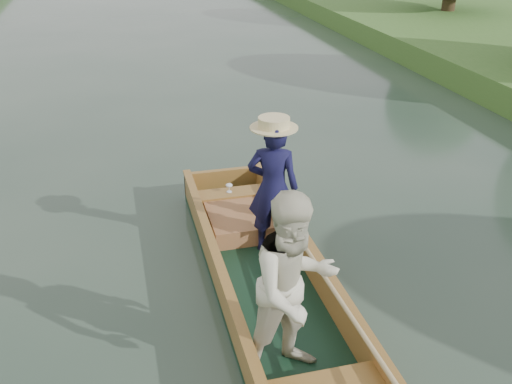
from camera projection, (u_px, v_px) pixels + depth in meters
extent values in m
plane|color=#283D30|center=(270.00, 297.00, 6.01)|extent=(120.00, 120.00, 0.00)
cube|color=black|center=(270.00, 294.00, 5.99)|extent=(1.10, 5.00, 0.08)
cube|color=#9B6830|center=(222.00, 285.00, 5.79)|extent=(0.08, 5.00, 0.32)
cube|color=#9B6830|center=(317.00, 271.00, 6.01)|extent=(0.08, 5.00, 0.32)
cube|color=#9B6830|center=(224.00, 180.00, 8.04)|extent=(1.10, 0.08, 0.32)
cube|color=#9B6830|center=(221.00, 271.00, 5.71)|extent=(0.10, 5.00, 0.04)
cube|color=#9B6830|center=(318.00, 257.00, 5.93)|extent=(0.10, 5.00, 0.04)
cube|color=#9B6830|center=(232.00, 194.00, 7.52)|extent=(0.94, 0.30, 0.05)
imported|color=#121137|center=(273.00, 188.00, 6.37)|extent=(0.67, 0.56, 1.58)
cylinder|color=beige|center=(274.00, 125.00, 6.03)|extent=(0.52, 0.52, 0.12)
imported|color=beige|center=(294.00, 288.00, 4.59)|extent=(0.97, 0.84, 1.70)
cube|color=#AF5438|center=(243.00, 221.00, 7.09)|extent=(0.85, 0.90, 0.22)
sphere|color=tan|center=(270.00, 205.00, 6.97)|extent=(0.23, 0.23, 0.23)
sphere|color=tan|center=(271.00, 192.00, 6.88)|extent=(0.17, 0.17, 0.17)
sphere|color=tan|center=(266.00, 187.00, 6.84)|extent=(0.06, 0.06, 0.06)
sphere|color=tan|center=(276.00, 186.00, 6.86)|extent=(0.06, 0.06, 0.06)
sphere|color=tan|center=(272.00, 196.00, 6.83)|extent=(0.07, 0.07, 0.07)
sphere|color=tan|center=(263.00, 204.00, 6.91)|extent=(0.08, 0.08, 0.08)
sphere|color=tan|center=(279.00, 202.00, 6.96)|extent=(0.08, 0.08, 0.08)
sphere|color=tan|center=(266.00, 213.00, 6.97)|extent=(0.09, 0.09, 0.09)
sphere|color=tan|center=(275.00, 212.00, 7.00)|extent=(0.09, 0.09, 0.09)
cylinder|color=silver|center=(229.00, 192.00, 7.50)|extent=(0.07, 0.07, 0.01)
cylinder|color=silver|center=(229.00, 189.00, 7.48)|extent=(0.01, 0.01, 0.08)
ellipsoid|color=silver|center=(229.00, 185.00, 7.46)|extent=(0.09, 0.09, 0.05)
cylinder|color=tan|center=(317.00, 265.00, 5.73)|extent=(0.04, 3.83, 0.18)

